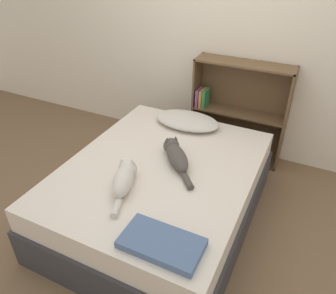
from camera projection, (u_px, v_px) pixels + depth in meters
name	position (u px, v px, depth m)	size (l,w,h in m)	color
ground_plane	(161.00, 215.00, 2.91)	(8.00, 8.00, 0.00)	brown
wall_back	(223.00, 35.00, 3.28)	(8.00, 0.06, 2.50)	silver
bed	(161.00, 192.00, 2.76)	(1.48, 1.86, 0.54)	#333338
pillow	(187.00, 121.00, 3.15)	(0.63, 0.38, 0.10)	beige
cat_light	(124.00, 178.00, 2.37)	(0.25, 0.50, 0.16)	beige
cat_dark	(176.00, 155.00, 2.63)	(0.43, 0.47, 0.16)	#47423D
bookshelf	(238.00, 109.00, 3.47)	(0.97, 0.26, 1.06)	brown
blanket_fold	(162.00, 243.00, 1.92)	(0.49, 0.27, 0.05)	#4C668E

